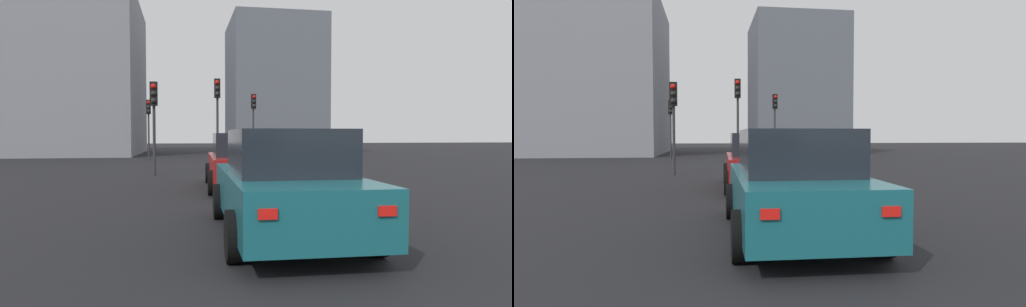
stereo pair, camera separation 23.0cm
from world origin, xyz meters
The scene contains 9 objects.
car_red_lead centered at (10.45, -0.23, 0.76)m, with size 4.79×2.09×1.59m.
car_teal_second centered at (4.42, -0.09, 0.77)m, with size 4.59×2.06×1.62m.
traffic_light_near_left centered at (14.91, 2.49, 2.56)m, with size 0.32×0.29×3.54m.
traffic_light_near_right centered at (24.66, -2.90, 2.91)m, with size 0.32×0.30×4.05m.
traffic_light_far_left centered at (26.01, 3.50, 2.69)m, with size 0.32×0.30×3.73m.
traffic_light_far_right centered at (18.68, -0.20, 3.00)m, with size 0.33×0.31×4.18m.
building_facade_left centered at (33.69, -6.00, 5.39)m, with size 8.17×7.18×10.78m, color slate.
building_facade_center centered at (35.32, 10.00, 6.19)m, with size 13.43×10.27×12.39m, color gray.
building_facade_right centered at (39.12, 16.00, 4.11)m, with size 8.53×8.14×8.23m, color slate.
Camera 1 is at (-2.10, 1.43, 1.53)m, focal length 30.84 mm.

